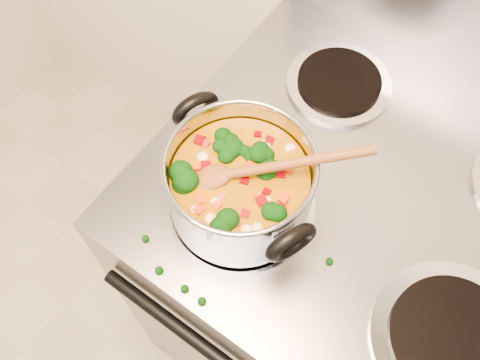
# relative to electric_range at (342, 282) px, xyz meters

# --- Properties ---
(electric_range) EXTENTS (0.78, 0.70, 1.08)m
(electric_range) POSITION_rel_electric_range_xyz_m (0.00, 0.00, 0.00)
(electric_range) COLOR gray
(electric_range) RESTS_ON ground
(stockpot) EXTENTS (0.29, 0.22, 0.14)m
(stockpot) POSITION_rel_electric_range_xyz_m (-0.19, -0.16, 0.53)
(stockpot) COLOR #A8A8B0
(stockpot) RESTS_ON electric_range
(wooden_spoon) EXTENTS (0.23, 0.19, 0.09)m
(wooden_spoon) POSITION_rel_electric_range_xyz_m (-0.18, -0.15, 0.57)
(wooden_spoon) COLOR brown
(wooden_spoon) RESTS_ON stockpot
(cooktop_crumbs) EXTENTS (0.36, 0.18, 0.01)m
(cooktop_crumbs) POSITION_rel_electric_range_xyz_m (-0.12, -0.22, 0.46)
(cooktop_crumbs) COLOR black
(cooktop_crumbs) RESTS_ON electric_range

